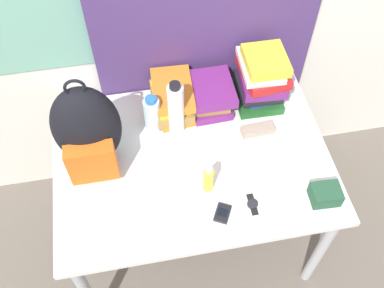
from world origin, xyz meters
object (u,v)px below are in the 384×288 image
(book_stack_right, at_px, (261,79))
(wristwatch, at_px, (252,204))
(cell_phone, at_px, (222,213))
(book_stack_left, at_px, (173,99))
(backpack, at_px, (87,130))
(book_stack_center, at_px, (209,95))
(camera_pouch, at_px, (325,194))
(sunglasses_case, at_px, (258,130))
(water_bottle, at_px, (152,115))
(sports_bottle, at_px, (176,109))
(sunscreen_bottle, at_px, (208,179))

(book_stack_right, height_order, wristwatch, book_stack_right)
(cell_phone, height_order, wristwatch, cell_phone)
(book_stack_left, bearing_deg, backpack, -149.69)
(book_stack_center, relative_size, wristwatch, 2.58)
(book_stack_right, bearing_deg, backpack, -164.88)
(book_stack_left, relative_size, wristwatch, 2.81)
(book_stack_right, xyz_separation_m, wristwatch, (-0.17, -0.56, -0.13))
(backpack, xyz_separation_m, book_stack_left, (0.38, 0.22, -0.13))
(book_stack_right, xyz_separation_m, camera_pouch, (0.12, -0.58, -0.10))
(camera_pouch, relative_size, wristwatch, 1.24)
(sunglasses_case, relative_size, wristwatch, 1.56)
(book_stack_center, bearing_deg, book_stack_right, -0.75)
(book_stack_left, distance_m, book_stack_right, 0.42)
(backpack, distance_m, book_stack_center, 0.61)
(camera_pouch, bearing_deg, water_bottle, 142.39)
(water_bottle, bearing_deg, cell_phone, -66.31)
(book_stack_left, distance_m, sports_bottle, 0.14)
(book_stack_center, height_order, camera_pouch, book_stack_center)
(book_stack_right, xyz_separation_m, sunscreen_bottle, (-0.34, -0.44, -0.07))
(book_stack_center, xyz_separation_m, sunglasses_case, (0.18, -0.20, -0.05))
(water_bottle, distance_m, sunscreen_bottle, 0.40)
(book_stack_center, xyz_separation_m, sunscreen_bottle, (-0.10, -0.45, -0.00))
(sunglasses_case, xyz_separation_m, camera_pouch, (0.18, -0.38, 0.02))
(book_stack_left, xyz_separation_m, book_stack_center, (0.17, -0.00, -0.00))
(water_bottle, height_order, camera_pouch, water_bottle)
(cell_phone, xyz_separation_m, camera_pouch, (0.42, -0.01, 0.03))
(sports_bottle, bearing_deg, camera_pouch, -41.00)
(sunscreen_bottle, xyz_separation_m, cell_phone, (0.03, -0.13, -0.06))
(book_stack_right, distance_m, wristwatch, 0.60)
(book_stack_center, relative_size, sunscreen_bottle, 1.70)
(book_stack_center, bearing_deg, sports_bottle, -145.60)
(backpack, height_order, sunscreen_bottle, backpack)
(camera_pouch, height_order, wristwatch, camera_pouch)
(water_bottle, relative_size, cell_phone, 2.14)
(backpack, bearing_deg, sunscreen_bottle, -26.97)
(book_stack_left, xyz_separation_m, water_bottle, (-0.11, -0.10, 0.02))
(camera_pouch, bearing_deg, sunscreen_bottle, 163.03)
(water_bottle, bearing_deg, camera_pouch, -37.61)
(book_stack_left, bearing_deg, book_stack_center, -1.39)
(camera_pouch, xyz_separation_m, wristwatch, (-0.29, 0.03, -0.03))
(sunscreen_bottle, xyz_separation_m, wristwatch, (0.16, -0.11, -0.06))
(sports_bottle, relative_size, camera_pouch, 2.47)
(backpack, distance_m, camera_pouch, 1.00)
(water_bottle, bearing_deg, book_stack_left, 43.10)
(wristwatch, bearing_deg, cell_phone, -171.34)
(book_stack_right, relative_size, sports_bottle, 0.91)
(book_stack_right, bearing_deg, sunglasses_case, -105.72)
(backpack, height_order, book_stack_left, backpack)
(book_stack_right, distance_m, sunscreen_bottle, 0.56)
(camera_pouch, bearing_deg, book_stack_right, 101.66)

